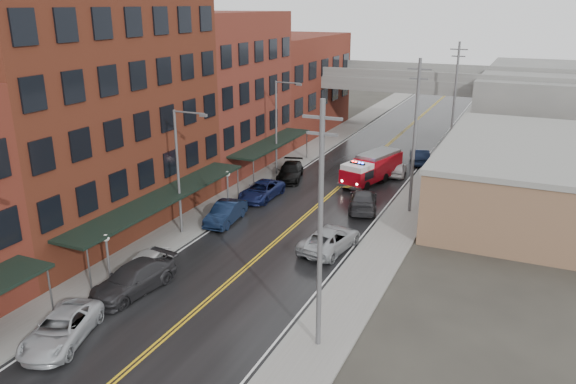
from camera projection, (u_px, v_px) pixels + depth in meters
The scene contains 31 objects.
road at pixel (301, 220), 42.97m from camera, with size 11.00×160.00×0.02m, color black.
sidewalk_left at pixel (219, 206), 45.78m from camera, with size 3.00×160.00×0.15m, color slate.
sidewalk_right at pixel (395, 234), 40.13m from camera, with size 3.00×160.00×0.15m, color slate.
curb_left at pixel (237, 209), 45.14m from camera, with size 0.30×160.00×0.15m, color gray.
curb_right at pixel (373, 231), 40.77m from camera, with size 0.30×160.00×0.15m, color gray.
brick_building_b at pixel (88, 105), 39.19m from camera, with size 9.00×20.00×18.00m, color #5A2617.
brick_building_c at pixel (218, 92), 54.80m from camera, with size 9.00×15.00×15.00m, color maroon.
brick_building_far at pixel (290, 85), 70.41m from camera, with size 9.00×20.00×12.00m, color #622B19.
tan_building at pixel (535, 179), 44.63m from camera, with size 14.00×22.00×5.00m, color #866148.
right_far_block at pixel (561, 103), 69.32m from camera, with size 18.00×30.00×8.00m, color slate.
awning_1 at pixel (163, 198), 38.86m from camera, with size 2.60×18.00×3.09m.
awning_2 at pixel (272, 143), 54.00m from camera, with size 2.60×13.00×3.09m.
globe_lamp_1 at pixel (107, 247), 32.61m from camera, with size 0.44×0.44×3.12m.
globe_lamp_2 at pixel (227, 181), 44.71m from camera, with size 0.44×0.44×3.12m.
street_lamp_1 at pixel (181, 165), 38.66m from camera, with size 2.64×0.22×9.00m.
street_lamp_2 at pixel (279, 122), 52.50m from camera, with size 2.64×0.22×9.00m.
utility_pole_0 at pixel (320, 225), 25.20m from camera, with size 1.80×0.24×12.00m.
utility_pole_1 at pixel (415, 135), 42.49m from camera, with size 1.80×0.24×12.00m.
utility_pole_2 at pixel (455, 97), 59.79m from camera, with size 1.80×0.24×12.00m.
overpass at pixel (403, 87), 68.73m from camera, with size 40.00×10.00×7.50m.
fire_truck at pixel (372, 167), 51.51m from camera, with size 4.40×7.65×2.66m.
parked_car_left_2 at pixel (61, 329), 27.31m from camera, with size 2.40×5.21×1.45m, color #B2B6BB.
parked_car_left_3 at pixel (133, 279), 32.05m from camera, with size 2.29×5.62×1.63m, color #2A292C.
parked_car_left_4 at pixel (143, 268), 33.35m from camera, with size 1.95×4.84×1.65m, color silver.
parked_car_left_5 at pixel (226, 213), 42.24m from camera, with size 1.65×4.74×1.56m, color black.
parked_car_left_6 at pixel (261, 191), 47.45m from camera, with size 2.39×5.18×1.44m, color #121A44.
parked_car_left_7 at pixel (290, 172), 52.62m from camera, with size 2.13×5.24×1.52m, color black.
parked_car_right_0 at pixel (330, 239), 37.59m from camera, with size 2.55×5.53×1.54m, color #999CA0.
parked_car_right_1 at pixel (363, 200), 44.96m from camera, with size 2.22×5.45×1.58m, color #2C2B2E.
parked_car_right_2 at pixel (397, 169), 53.91m from camera, with size 1.58×3.93×1.34m, color white.
parked_car_right_3 at pixel (420, 156), 57.81m from camera, with size 1.64×4.70×1.55m, color black.
Camera 1 is at (15.43, -6.95, 15.80)m, focal length 35.00 mm.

